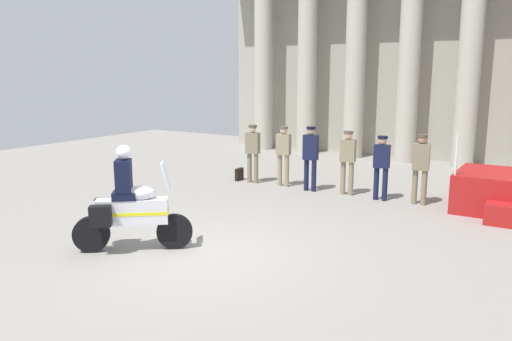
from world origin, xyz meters
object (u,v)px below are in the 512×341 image
Objects in this scene: officer_in_row_0 at (253,149)px; officer_in_row_1 at (283,151)px; briefcase_on_ground at (239,174)px; motorcycle_with_rider at (128,207)px; officer_in_row_4 at (382,163)px; officer_in_row_3 at (348,157)px; officer_in_row_2 at (311,153)px; officer_in_row_5 at (421,164)px.

officer_in_row_0 is 0.96m from officer_in_row_1.
officer_in_row_1 is at bearing 175.25° from officer_in_row_0.
briefcase_on_ground is at bearing -8.52° from officer_in_row_1.
motorcycle_with_rider is 5.28× the size of briefcase_on_ground.
officer_in_row_0 is 1.04× the size of officer_in_row_4.
motorcycle_with_rider is (-2.62, -5.89, -0.15)m from officer_in_row_4.
officer_in_row_3 is 1.04× the size of officer_in_row_4.
officer_in_row_2 is 5.93m from motorcycle_with_rider.
officer_in_row_3 is 0.87× the size of motorcycle_with_rider.
officer_in_row_4 reaches higher than briefcase_on_ground.
officer_in_row_0 is 0.95m from briefcase_on_ground.
officer_in_row_1 reaches higher than officer_in_row_4.
officer_in_row_2 is 1.04× the size of officer_in_row_3.
officer_in_row_5 is (1.85, -0.02, 0.02)m from officer_in_row_3.
motorcycle_with_rider is 6.27m from briefcase_on_ground.
motorcycle_with_rider reaches higher than officer_in_row_0.
officer_in_row_4 is 0.95× the size of officer_in_row_5.
officer_in_row_1 reaches higher than officer_in_row_0.
officer_in_row_4 is at bearing 171.70° from officer_in_row_2.
officer_in_row_3 is (2.85, 0.04, -0.00)m from officer_in_row_0.
officer_in_row_0 reaches higher than officer_in_row_4.
officer_in_row_2 reaches higher than officer_in_row_3.
motorcycle_with_rider is (-0.69, -5.89, -0.22)m from officer_in_row_2.
officer_in_row_3 is at bearing 172.36° from officer_in_row_0.
officer_in_row_2 is 1.02× the size of officer_in_row_5.
officer_in_row_5 reaches higher than officer_in_row_1.
officer_in_row_0 is 0.97× the size of officer_in_row_2.
motorcycle_with_rider is at bearing 83.37° from officer_in_row_1.
officer_in_row_3 is 1.85m from officer_in_row_5.
motorcycle_with_rider reaches higher than officer_in_row_5.
officer_in_row_4 is 4.35m from briefcase_on_ground.
officer_in_row_0 is at bearing -10.37° from officer_in_row_2.
officer_in_row_2 reaches higher than officer_in_row_1.
motorcycle_with_rider is at bearing 50.88° from officer_in_row_5.
officer_in_row_2 is 2.50m from briefcase_on_ground.
officer_in_row_1 is 1.05× the size of officer_in_row_4.
briefcase_on_ground is (-4.28, 0.12, -0.76)m from officer_in_row_4.
officer_in_row_5 reaches higher than officer_in_row_3.
officer_in_row_3 is (1.00, 0.10, -0.03)m from officer_in_row_2.
officer_in_row_2 reaches higher than briefcase_on_ground.
officer_in_row_2 is at bearing -8.30° from officer_in_row_4.
motorcycle_with_rider is at bearing 65.74° from officer_in_row_3.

